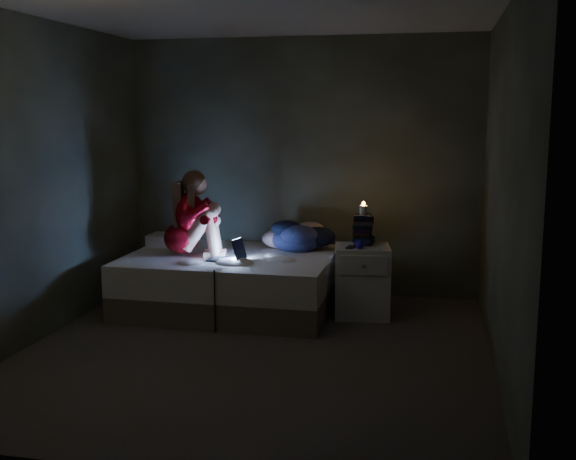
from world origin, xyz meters
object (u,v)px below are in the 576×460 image
(bed, at_px, (231,282))
(nightstand, at_px, (362,281))
(phone, at_px, (350,247))
(candle, at_px, (363,209))
(woman, at_px, (181,213))
(laptop, at_px, (226,249))

(bed, xyz_separation_m, nightstand, (1.24, 0.03, 0.06))
(nightstand, distance_m, phone, 0.36)
(nightstand, bearing_deg, candle, 86.68)
(phone, bearing_deg, woman, -160.00)
(candle, bearing_deg, bed, -173.93)
(nightstand, xyz_separation_m, candle, (-0.01, 0.10, 0.66))
(bed, xyz_separation_m, phone, (1.14, -0.05, 0.40))
(laptop, bearing_deg, bed, 105.30)
(candle, xyz_separation_m, phone, (-0.10, -0.18, -0.32))
(bed, bearing_deg, candle, 6.07)
(laptop, relative_size, nightstand, 0.48)
(phone, bearing_deg, bed, -166.33)
(bed, bearing_deg, nightstand, 1.56)
(woman, xyz_separation_m, candle, (1.65, 0.29, 0.05))
(woman, height_order, candle, woman)
(bed, xyz_separation_m, laptop, (0.04, -0.26, 0.37))
(bed, height_order, nightstand, nightstand)
(laptop, height_order, candle, candle)
(bed, bearing_deg, phone, -2.40)
(candle, bearing_deg, woman, -170.19)
(bed, height_order, phone, phone)
(woman, relative_size, phone, 5.77)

